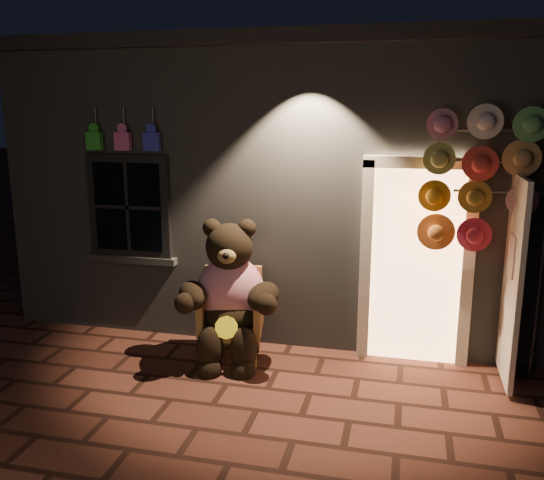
% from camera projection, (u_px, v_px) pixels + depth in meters
% --- Properties ---
extents(ground, '(60.00, 60.00, 0.00)m').
position_uv_depth(ground, '(256.00, 410.00, 5.20)').
color(ground, brown).
rests_on(ground, ground).
extents(shop_building, '(7.30, 5.95, 3.51)m').
position_uv_depth(shop_building, '(325.00, 172.00, 8.59)').
color(shop_building, slate).
rests_on(shop_building, ground).
extents(wicker_armchair, '(0.76, 0.71, 0.97)m').
position_uv_depth(wicker_armchair, '(232.00, 313.00, 6.26)').
color(wicker_armchair, '#A1783E').
rests_on(wicker_armchair, ground).
extents(teddy_bear, '(1.15, 0.99, 1.61)m').
position_uv_depth(teddy_bear, '(229.00, 296.00, 6.08)').
color(teddy_bear, '#CA153E').
rests_on(teddy_bear, ground).
extents(hat_rack, '(1.52, 0.22, 2.68)m').
position_uv_depth(hat_rack, '(497.00, 174.00, 5.48)').
color(hat_rack, '#59595E').
rests_on(hat_rack, ground).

